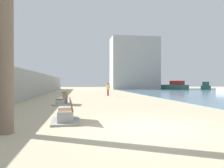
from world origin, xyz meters
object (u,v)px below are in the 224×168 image
object	(u,v)px
boat_far_right	(206,86)
boat_far_left	(174,86)
bench_far	(62,101)
person_walking	(108,88)
bench_near	(66,116)

from	to	relation	value
boat_far_right	boat_far_left	size ratio (longest dim) A/B	0.70
bench_far	person_walking	distance (m)	11.08
bench_near	boat_far_left	distance (m)	47.23
person_walking	boat_far_right	size ratio (longest dim) A/B	0.29
boat_far_left	person_walking	bearing A→B (deg)	-129.71
boat_far_right	boat_far_left	xyz separation A→B (m)	(-8.52, -0.21, 0.10)
bench_far	person_walking	world-z (taller)	person_walking
person_walking	boat_far_left	distance (m)	30.86
bench_near	boat_far_left	world-z (taller)	boat_far_left
bench_far	boat_far_right	distance (m)	47.32
person_walking	bench_near	bearing A→B (deg)	-103.34
bench_near	boat_far_right	xyz separation A→B (m)	(32.28, 41.02, 0.48)
bench_near	boat_far_left	size ratio (longest dim) A/B	0.27
boat_far_right	person_walking	bearing A→B (deg)	-139.70
bench_near	bench_far	distance (m)	7.11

